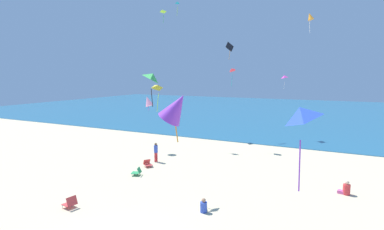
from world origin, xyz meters
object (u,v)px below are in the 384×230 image
kite_magenta (284,77)px  kite_teal (177,3)px  person_1 (156,151)px  kite_pink (148,101)px  person_5 (204,207)px  person_2 (346,189)px  kite_yellow (158,87)px  kite_orange (310,16)px  beach_chair_mid_beach (70,203)px  kite_lime (163,11)px  kite_black (230,47)px  beach_chair_far_right (137,172)px  kite_green (153,77)px  kite_purple (176,107)px  beach_chair_far_left (148,164)px  kite_blue (299,114)px

kite_magenta → kite_teal: kite_teal is taller
person_1 → kite_pink: kite_pink is taller
person_5 → person_2: bearing=-75.1°
kite_magenta → kite_yellow: bearing=-99.5°
person_2 → kite_orange: 12.80m
person_5 → kite_pink: kite_pink is taller
beach_chair_mid_beach → kite_teal: kite_teal is taller
kite_yellow → kite_lime: 15.36m
beach_chair_mid_beach → kite_black: kite_black is taller
person_5 → kite_orange: (3.22, 11.90, 10.81)m
kite_magenta → kite_pink: bearing=-130.3°
kite_teal → beach_chair_far_right: bearing=-71.0°
kite_yellow → kite_black: bearing=97.0°
kite_black → kite_green: 21.16m
kite_magenta → kite_purple: (2.00, -26.63, -0.71)m
person_2 → kite_black: size_ratio=0.43×
person_5 → kite_magenta: 21.47m
person_1 → kite_yellow: kite_yellow is taller
kite_yellow → beach_chair_far_left: bearing=132.1°
beach_chair_far_right → kite_teal: kite_teal is taller
kite_purple → kite_teal: 28.62m
kite_blue → kite_pink: bearing=133.4°
kite_orange → person_2: bearing=-63.9°
beach_chair_mid_beach → kite_pink: kite_pink is taller
person_1 → kite_yellow: size_ratio=0.96×
kite_pink → kite_black: (4.23, 9.06, 5.24)m
beach_chair_mid_beach → kite_green: size_ratio=0.46×
kite_yellow → kite_magenta: bearing=80.5°
person_5 → beach_chair_far_left: bearing=26.3°
person_2 → kite_orange: kite_orange is taller
person_2 → kite_blue: kite_blue is taller
kite_green → kite_blue: bearing=-32.3°
beach_chair_far_left → kite_purple: (8.83, -11.16, 5.62)m
beach_chair_mid_beach → kite_pink: bearing=-65.4°
beach_chair_far_left → kite_teal: (-4.49, 12.58, 14.46)m
kite_blue → kite_magenta: size_ratio=1.32×
beach_chair_far_right → beach_chair_far_left: size_ratio=0.98×
kite_yellow → kite_magenta: size_ratio=1.07×
kite_pink → kite_lime: 9.21m
person_2 → kite_black: (-11.65, 12.60, 9.40)m
person_1 → kite_orange: bearing=-141.8°
beach_chair_far_right → kite_lime: 16.48m
kite_lime → kite_blue: bearing=-51.5°
kite_teal → kite_orange: bearing=-21.5°
kite_yellow → kite_magenta: (3.24, 19.44, 0.50)m
beach_chair_far_right → kite_green: size_ratio=0.51×
beach_chair_far_right → person_5: person_5 is taller
kite_yellow → kite_black: size_ratio=0.83×
kite_magenta → kite_lime: kite_lime is taller
beach_chair_far_right → kite_purple: (8.31, -9.19, 5.60)m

